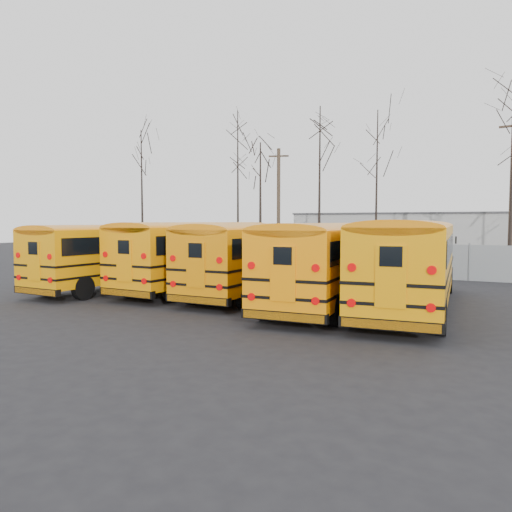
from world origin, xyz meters
The scene contains 16 objects.
ground centered at (0.00, 0.00, 0.00)m, with size 120.00×120.00×0.00m, color black.
fence centered at (0.00, 12.00, 1.00)m, with size 40.00×0.04×2.00m, color gray.
distant_building centered at (2.00, 32.00, 2.00)m, with size 22.00×8.00×4.00m, color #A7A6A2.
bus_a centered at (-6.97, 1.06, 1.87)m, with size 3.26×11.53×3.19m.
bus_b centered at (-3.29, 2.39, 1.94)m, with size 3.34×11.95×3.31m.
bus_c centered at (-0.06, 2.15, 1.91)m, with size 2.86×11.69×3.26m.
bus_d centered at (3.63, 0.69, 1.92)m, with size 3.28×11.86×3.29m.
bus_e centered at (6.63, 0.93, 1.99)m, with size 3.63×12.29×3.39m.
utility_pole_left centered at (-6.85, 19.44, 4.72)m, with size 1.60×0.58×9.19m.
utility_pole_right centered at (10.07, 18.62, 5.20)m, with size 1.79×0.44×10.11m.
tree_0 centered at (-19.09, 17.25, 5.64)m, with size 0.26×0.26×11.29m, color black.
tree_1 centered at (-9.68, 17.70, 6.08)m, with size 0.26×0.26×12.16m, color black.
tree_2 centered at (-6.56, 15.45, 4.55)m, with size 0.26×0.26×9.10m, color black.
tree_3 centered at (-2.18, 16.08, 5.71)m, with size 0.26×0.26×11.42m, color black.
tree_4 centered at (1.49, 17.77, 5.57)m, with size 0.26×0.26×11.13m, color black.
tree_5 centered at (10.04, 17.59, 5.92)m, with size 0.26×0.26×11.84m, color black.
Camera 1 is at (9.69, -17.92, 3.28)m, focal length 35.00 mm.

